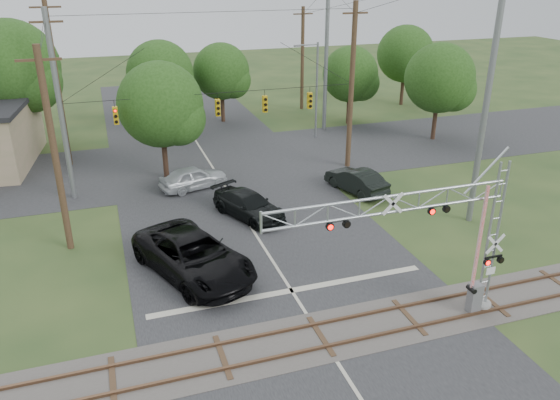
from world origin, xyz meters
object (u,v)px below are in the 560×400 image
object	(u,v)px
pickup_black	(193,255)
sedan_silver	(193,178)
traffic_signal_span	(231,98)
streetlight	(315,86)
crossing_gantry	(431,232)
car_dark	(249,205)

from	to	relation	value
pickup_black	sedan_silver	distance (m)	11.00
pickup_black	sedan_silver	xyz separation A→B (m)	(1.92, 10.82, -0.23)
traffic_signal_span	pickup_black	bearing A→B (deg)	-112.67
sedan_silver	streetlight	bearing A→B (deg)	-70.56
traffic_signal_span	pickup_black	distance (m)	13.41
crossing_gantry	streetlight	bearing A→B (deg)	78.04
traffic_signal_span	car_dark	world-z (taller)	traffic_signal_span
car_dark	sedan_silver	world-z (taller)	sedan_silver
crossing_gantry	sedan_silver	world-z (taller)	crossing_gantry
crossing_gantry	pickup_black	bearing A→B (deg)	140.63
crossing_gantry	traffic_signal_span	size ratio (longest dim) A/B	0.53
traffic_signal_span	car_dark	distance (m)	7.93
traffic_signal_span	sedan_silver	bearing A→B (deg)	-165.17
pickup_black	car_dark	size ratio (longest dim) A/B	1.40
streetlight	pickup_black	bearing A→B (deg)	-125.68
crossing_gantry	pickup_black	size ratio (longest dim) A/B	1.44
car_dark	sedan_silver	bearing A→B (deg)	88.30
pickup_black	streetlight	distance (m)	23.75
traffic_signal_span	sedan_silver	world-z (taller)	traffic_signal_span
traffic_signal_span	pickup_black	xyz separation A→B (m)	(-4.85, -11.60, -4.66)
crossing_gantry	car_dark	xyz separation A→B (m)	(-4.04, 12.16, -3.42)
traffic_signal_span	streetlight	world-z (taller)	traffic_signal_span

